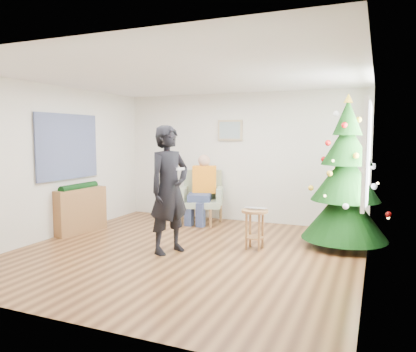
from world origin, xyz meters
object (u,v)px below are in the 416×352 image
at_px(christmas_tree, 346,179).
at_px(console, 80,210).
at_px(stool, 255,229).
at_px(armchair, 202,203).
at_px(standing_man, 169,190).

bearing_deg(christmas_tree, console, -169.06).
bearing_deg(stool, christmas_tree, 28.41).
distance_m(christmas_tree, armchair, 2.96).
xyz_separation_m(stool, standing_man, (-1.12, -0.66, 0.64)).
bearing_deg(standing_man, console, 99.88).
relative_size(armchair, standing_man, 0.55).
relative_size(christmas_tree, standing_man, 1.26).
xyz_separation_m(standing_man, console, (-2.09, 0.48, -0.55)).
bearing_deg(armchair, stool, -61.34).
xyz_separation_m(christmas_tree, armchair, (-2.78, 0.76, -0.68)).
height_order(standing_man, console, standing_man).
xyz_separation_m(christmas_tree, standing_man, (-2.39, -1.35, -0.13)).
bearing_deg(standing_man, christmas_tree, -37.77).
relative_size(christmas_tree, console, 2.39).
height_order(christmas_tree, stool, christmas_tree).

